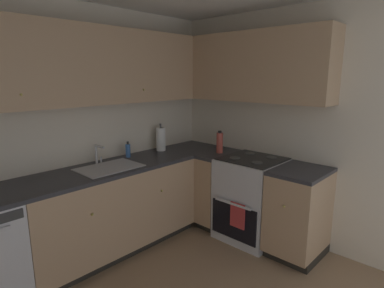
{
  "coord_description": "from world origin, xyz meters",
  "views": [
    {
      "loc": [
        -1.22,
        -1.28,
        1.77
      ],
      "look_at": [
        1.0,
        0.8,
        1.11
      ],
      "focal_mm": 29.76,
      "sensor_mm": 36.0,
      "label": 1
    }
  ],
  "objects_px": {
    "oven_range": "(251,198)",
    "paper_towel_roll": "(161,139)",
    "soap_bottle": "(128,150)",
    "oil_bottle": "(220,143)"
  },
  "relations": [
    {
      "from": "oven_range",
      "to": "paper_towel_roll",
      "type": "xyz_separation_m",
      "value": [
        -0.4,
        1.02,
        0.57
      ]
    },
    {
      "from": "oven_range",
      "to": "soap_bottle",
      "type": "height_order",
      "value": "soap_bottle"
    },
    {
      "from": "oven_range",
      "to": "oil_bottle",
      "type": "distance_m",
      "value": 0.71
    },
    {
      "from": "oven_range",
      "to": "oil_bottle",
      "type": "bearing_deg",
      "value": 92.39
    },
    {
      "from": "soap_bottle",
      "to": "paper_towel_roll",
      "type": "distance_m",
      "value": 0.46
    },
    {
      "from": "oven_range",
      "to": "soap_bottle",
      "type": "distance_m",
      "value": 1.45
    },
    {
      "from": "oil_bottle",
      "to": "oven_range",
      "type": "bearing_deg",
      "value": -87.61
    },
    {
      "from": "oven_range",
      "to": "oil_bottle",
      "type": "xyz_separation_m",
      "value": [
        -0.02,
        0.44,
        0.56
      ]
    },
    {
      "from": "oven_range",
      "to": "paper_towel_roll",
      "type": "bearing_deg",
      "value": 111.48
    },
    {
      "from": "paper_towel_roll",
      "to": "soap_bottle",
      "type": "bearing_deg",
      "value": 177.5
    }
  ]
}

